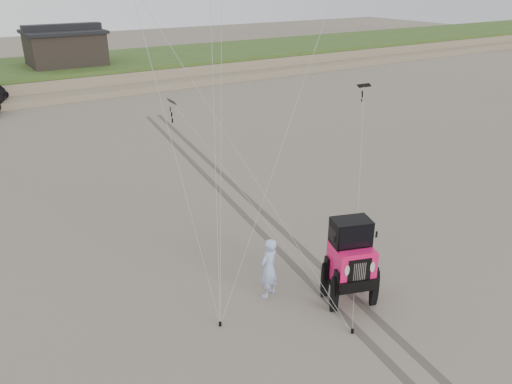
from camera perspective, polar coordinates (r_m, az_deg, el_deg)
ground at (r=14.92m, az=7.00°, el=-12.99°), size 160.00×160.00×0.00m
dune_ridge at (r=47.91m, az=-23.08°, el=12.09°), size 160.00×14.25×1.73m
cabin at (r=47.45m, az=-21.01°, el=15.28°), size 6.40×5.40×3.35m
jeep at (r=14.74m, az=10.75°, el=-8.87°), size 4.07×6.04×2.07m
man at (r=14.79m, az=1.47°, el=-8.69°), size 0.81×0.67×1.90m
stake_main at (r=14.17m, az=-4.12°, el=-14.81°), size 0.08×0.08×0.12m
stake_aux at (r=14.14m, az=10.95°, el=-15.36°), size 0.08×0.08×0.12m
tire_tracks at (r=21.61m, az=-2.22°, el=-0.60°), size 5.22×29.74×0.01m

